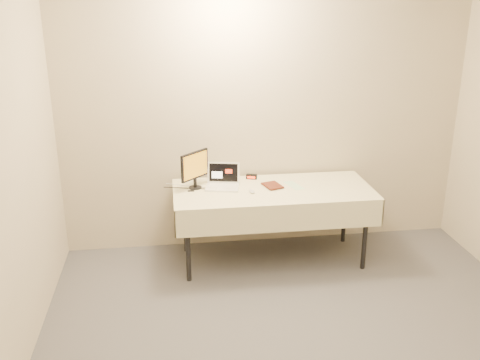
{
  "coord_description": "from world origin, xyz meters",
  "views": [
    {
      "loc": [
        -0.95,
        -2.55,
        2.49
      ],
      "look_at": [
        -0.32,
        1.99,
        0.86
      ],
      "focal_mm": 40.0,
      "sensor_mm": 36.0,
      "label": 1
    }
  ],
  "objects": [
    {
      "name": "alarm_clock",
      "position": [
        -0.16,
        2.35,
        0.76
      ],
      "size": [
        0.11,
        0.07,
        0.04
      ],
      "rotation": [
        0.0,
        0.0,
        -0.3
      ],
      "color": "black",
      "rests_on": "table"
    },
    {
      "name": "paper_form",
      "position": [
        0.21,
        2.11,
        0.74
      ],
      "size": [
        0.16,
        0.27,
        0.0
      ],
      "primitive_type": "cube",
      "rotation": [
        0.0,
        0.0,
        0.28
      ],
      "color": "#BCEBBB",
      "rests_on": "table"
    },
    {
      "name": "usb_dongle",
      "position": [
        -0.76,
        2.08,
        0.74
      ],
      "size": [
        0.06,
        0.02,
        0.01
      ],
      "primitive_type": "cube",
      "rotation": [
        0.0,
        0.0,
        -0.09
      ],
      "color": "black",
      "rests_on": "table"
    },
    {
      "name": "laptop",
      "position": [
        -0.46,
        2.17,
        0.79
      ],
      "size": [
        0.35,
        0.3,
        0.22
      ],
      "rotation": [
        0.0,
        0.0,
        -0.21
      ],
      "color": "white",
      "rests_on": "table"
    },
    {
      "name": "back_wall",
      "position": [
        0.0,
        2.5,
        1.35
      ],
      "size": [
        4.0,
        0.1,
        2.7
      ],
      "primitive_type": "cube",
      "color": "beige",
      "rests_on": "ground"
    },
    {
      "name": "book",
      "position": [
        -0.07,
        2.08,
        0.84
      ],
      "size": [
        0.15,
        0.06,
        0.2
      ],
      "primitive_type": "imported",
      "rotation": [
        0.0,
        0.0,
        0.29
      ],
      "color": "maroon",
      "rests_on": "table"
    },
    {
      "name": "clicker",
      "position": [
        -0.21,
        1.97,
        0.75
      ],
      "size": [
        0.06,
        0.1,
        0.02
      ],
      "primitive_type": "ellipsoid",
      "rotation": [
        0.0,
        0.0,
        0.13
      ],
      "color": "silver",
      "rests_on": "table"
    },
    {
      "name": "monitor",
      "position": [
        -0.72,
        2.16,
        0.95
      ],
      "size": [
        0.26,
        0.25,
        0.35
      ],
      "rotation": [
        0.0,
        0.0,
        0.77
      ],
      "color": "black",
      "rests_on": "table"
    },
    {
      "name": "table",
      "position": [
        0.0,
        2.05,
        0.68
      ],
      "size": [
        1.86,
        0.81,
        0.74
      ],
      "color": "black",
      "rests_on": "ground"
    }
  ]
}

